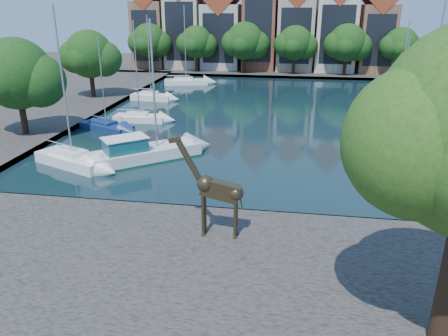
# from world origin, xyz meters

# --- Properties ---
(ground) EXTENTS (160.00, 160.00, 0.00)m
(ground) POSITION_xyz_m (0.00, 0.00, 0.00)
(ground) COLOR #38332B
(ground) RESTS_ON ground
(water_basin) EXTENTS (38.00, 50.00, 0.08)m
(water_basin) POSITION_xyz_m (0.00, 24.00, 0.04)
(water_basin) COLOR black
(water_basin) RESTS_ON ground
(near_quay) EXTENTS (50.00, 14.00, 0.50)m
(near_quay) POSITION_xyz_m (0.00, -7.00, 0.25)
(near_quay) COLOR #4F4A44
(near_quay) RESTS_ON ground
(far_quay) EXTENTS (60.00, 16.00, 0.50)m
(far_quay) POSITION_xyz_m (0.00, 56.00, 0.25)
(far_quay) COLOR #4F4A44
(far_quay) RESTS_ON ground
(left_quay) EXTENTS (14.00, 52.00, 0.50)m
(left_quay) POSITION_xyz_m (-25.00, 24.00, 0.25)
(left_quay) COLOR #4F4A44
(left_quay) RESTS_ON ground
(townhouse_west_end) EXTENTS (5.44, 9.18, 14.93)m
(townhouse_west_end) POSITION_xyz_m (-23.00, 55.99, 7.36)
(townhouse_west_end) COLOR brown
(townhouse_west_end) RESTS_ON far_quay
(townhouse_west_mid) EXTENTS (5.94, 9.18, 16.79)m
(townhouse_west_mid) POSITION_xyz_m (-17.00, 55.99, 8.23)
(townhouse_west_mid) COLOR beige
(townhouse_west_mid) RESTS_ON far_quay
(townhouse_west_inner) EXTENTS (6.43, 9.18, 15.15)m
(townhouse_west_inner) POSITION_xyz_m (-10.50, 55.99, 7.35)
(townhouse_west_inner) COLOR beige
(townhouse_west_inner) RESTS_ON far_quay
(townhouse_center) EXTENTS (5.44, 9.18, 16.93)m
(townhouse_center) POSITION_xyz_m (-4.00, 55.99, 8.36)
(townhouse_center) COLOR brown
(townhouse_center) RESTS_ON far_quay
(townhouse_east_inner) EXTENTS (5.94, 9.18, 15.79)m
(townhouse_east_inner) POSITION_xyz_m (2.00, 55.99, 7.73)
(townhouse_east_inner) COLOR tan
(townhouse_east_inner) RESTS_ON far_quay
(townhouse_east_mid) EXTENTS (6.43, 9.18, 16.65)m
(townhouse_east_mid) POSITION_xyz_m (8.50, 55.99, 8.10)
(townhouse_east_mid) COLOR beige
(townhouse_east_mid) RESTS_ON far_quay
(townhouse_east_end) EXTENTS (5.44, 9.18, 14.43)m
(townhouse_east_end) POSITION_xyz_m (15.00, 55.99, 7.11)
(townhouse_east_end) COLOR brown
(townhouse_east_end) RESTS_ON far_quay
(far_tree_far_west) EXTENTS (7.28, 5.60, 7.68)m
(far_tree_far_west) POSITION_xyz_m (-21.90, 50.49, 5.18)
(far_tree_far_west) COLOR #332114
(far_tree_far_west) RESTS_ON far_quay
(far_tree_west) EXTENTS (6.76, 5.20, 7.36)m
(far_tree_west) POSITION_xyz_m (-13.91, 50.49, 5.08)
(far_tree_west) COLOR #332114
(far_tree_west) RESTS_ON far_quay
(far_tree_mid_west) EXTENTS (7.80, 6.00, 8.00)m
(far_tree_mid_west) POSITION_xyz_m (-5.89, 50.49, 5.29)
(far_tree_mid_west) COLOR #332114
(far_tree_mid_west) RESTS_ON far_quay
(far_tree_mid_east) EXTENTS (7.02, 5.40, 7.52)m
(far_tree_mid_east) POSITION_xyz_m (2.10, 50.49, 5.13)
(far_tree_mid_east) COLOR #332114
(far_tree_mid_east) RESTS_ON far_quay
(far_tree_east) EXTENTS (7.54, 5.80, 7.84)m
(far_tree_east) POSITION_xyz_m (10.11, 50.49, 5.24)
(far_tree_east) COLOR #332114
(far_tree_east) RESTS_ON far_quay
(far_tree_far_east) EXTENTS (6.76, 5.20, 7.36)m
(far_tree_far_east) POSITION_xyz_m (18.09, 50.49, 5.08)
(far_tree_far_east) COLOR #332114
(far_tree_far_east) RESTS_ON far_quay
(side_tree_left_near) EXTENTS (7.80, 6.00, 8.20)m
(side_tree_left_near) POSITION_xyz_m (-20.89, 11.99, 5.49)
(side_tree_left_near) COLOR #332114
(side_tree_left_near) RESTS_ON left_quay
(side_tree_left_far) EXTENTS (7.28, 5.60, 7.88)m
(side_tree_left_far) POSITION_xyz_m (-21.90, 27.99, 5.38)
(side_tree_left_far) COLOR #332114
(side_tree_left_far) RESTS_ON left_quay
(giraffe_statue) EXTENTS (3.48, 0.61, 4.98)m
(giraffe_statue) POSITION_xyz_m (-1.35, -3.09, 2.95)
(giraffe_statue) COLOR #392F1C
(giraffe_statue) RESTS_ON near_quay
(motorsailer) EXTENTS (8.02, 7.24, 10.19)m
(motorsailer) POSITION_xyz_m (-8.92, 7.82, 0.87)
(motorsailer) COLOR silver
(motorsailer) RESTS_ON water_basin
(sailboat_left_a) EXTENTS (6.35, 4.31, 11.16)m
(sailboat_left_a) POSITION_xyz_m (-13.59, 6.10, 0.71)
(sailboat_left_a) COLOR white
(sailboat_left_a) RESTS_ON water_basin
(sailboat_left_b) EXTENTS (5.79, 4.03, 8.39)m
(sailboat_left_b) POSITION_xyz_m (-15.00, 15.46, 0.55)
(sailboat_left_b) COLOR navy
(sailboat_left_b) RESTS_ON water_basin
(sailboat_left_c) EXTENTS (5.14, 1.97, 9.68)m
(sailboat_left_c) POSITION_xyz_m (-12.99, 19.03, 0.59)
(sailboat_left_c) COLOR white
(sailboat_left_c) RESTS_ON water_basin
(sailboat_left_d) EXTENTS (5.00, 2.02, 9.91)m
(sailboat_left_d) POSITION_xyz_m (-15.00, 29.08, 0.67)
(sailboat_left_d) COLOR white
(sailboat_left_d) RESTS_ON water_basin
(sailboat_left_e) EXTENTS (6.59, 3.58, 10.89)m
(sailboat_left_e) POSITION_xyz_m (-13.39, 40.50, 0.63)
(sailboat_left_e) COLOR white
(sailboat_left_e) RESTS_ON water_basin
(sailboat_right_a) EXTENTS (7.31, 3.78, 11.64)m
(sailboat_right_a) POSITION_xyz_m (12.00, 11.74, 0.68)
(sailboat_right_a) COLOR white
(sailboat_right_a) RESTS_ON water_basin
(sailboat_right_b) EXTENTS (7.11, 4.92, 10.87)m
(sailboat_right_b) POSITION_xyz_m (15.00, 18.04, 0.65)
(sailboat_right_b) COLOR navy
(sailboat_right_b) RESTS_ON water_basin
(sailboat_right_c) EXTENTS (5.13, 2.10, 8.16)m
(sailboat_right_c) POSITION_xyz_m (13.11, 24.84, 0.59)
(sailboat_right_c) COLOR silver
(sailboat_right_c) RESTS_ON water_basin
(sailboat_right_d) EXTENTS (6.91, 4.74, 9.31)m
(sailboat_right_d) POSITION_xyz_m (15.00, 33.93, 0.67)
(sailboat_right_d) COLOR silver
(sailboat_right_d) RESTS_ON water_basin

